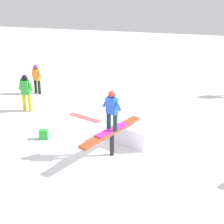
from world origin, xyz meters
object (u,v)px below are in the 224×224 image
at_px(bystander_orange, 37,77).
at_px(bystander_green, 26,91).
at_px(backpack_on_snow, 44,134).
at_px(rail_feature, 112,134).
at_px(main_rider_on_rail, 112,111).
at_px(loose_snowboard_coral, 85,118).

bearing_deg(bystander_orange, bystander_green, 128.23).
relative_size(bystander_orange, backpack_on_snow, 4.34).
bearing_deg(bystander_green, rail_feature, 153.61).
bearing_deg(backpack_on_snow, main_rider_on_rail, 155.22).
relative_size(rail_feature, backpack_on_snow, 7.96).
xyz_separation_m(main_rider_on_rail, backpack_on_snow, (-0.33, -2.61, -1.31)).
bearing_deg(loose_snowboard_coral, bystander_orange, -14.49).
xyz_separation_m(main_rider_on_rail, bystander_green, (-2.51, -4.67, -0.59)).
bearing_deg(main_rider_on_rail, bystander_orange, -108.95).
bearing_deg(loose_snowboard_coral, main_rider_on_rail, 146.38).
relative_size(bystander_green, loose_snowboard_coral, 1.03).
distance_m(bystander_green, loose_snowboard_coral, 2.79).
height_order(main_rider_on_rail, bystander_green, main_rider_on_rail).
distance_m(loose_snowboard_coral, backpack_on_snow, 2.30).
relative_size(rail_feature, loose_snowboard_coral, 1.76).
height_order(main_rider_on_rail, backpack_on_snow, main_rider_on_rail).
bearing_deg(bystander_orange, backpack_on_snow, 140.63).
bearing_deg(bystander_green, bystander_orange, -67.14).
relative_size(loose_snowboard_coral, backpack_on_snow, 4.53).
distance_m(rail_feature, backpack_on_snow, 2.69).
height_order(rail_feature, backpack_on_snow, rail_feature).
xyz_separation_m(rail_feature, backpack_on_snow, (-0.33, -2.61, -0.56)).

